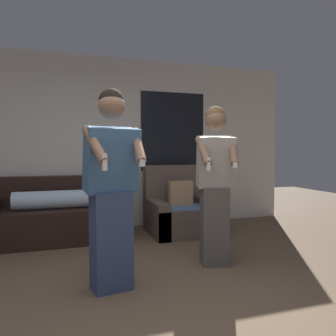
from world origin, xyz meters
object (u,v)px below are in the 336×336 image
Objects in this scene: armchair at (180,211)px; person_left at (112,189)px; person_right at (215,183)px; couch at (56,217)px.

armchair is 0.57× the size of person_left.
person_right is (-0.14, -1.45, 0.56)m from armchair.
couch is at bearing 104.88° from person_left.
couch is 1.12× the size of person_right.
person_right is (1.65, -1.59, 0.57)m from couch.
person_left reaches higher than armchair.
armchair is at bearing 84.54° from person_right.
person_left is (0.50, -1.90, 0.58)m from couch.
person_right reaches higher than armchair.
person_right is at bearing -95.46° from armchair.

